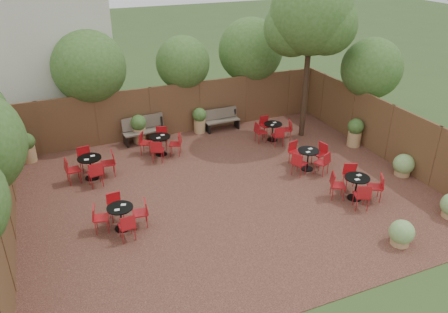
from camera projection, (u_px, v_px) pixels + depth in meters
name	position (u px, v px, depth m)	size (l,w,h in m)	color
ground	(228.00, 193.00, 13.50)	(80.00, 80.00, 0.00)	#354F23
courtyard_paving	(228.00, 193.00, 13.50)	(12.00, 10.00, 0.02)	#391D17
fence_back	(177.00, 109.00, 17.18)	(12.00, 0.08, 2.00)	brown
fence_left	(6.00, 207.00, 10.98)	(0.08, 10.00, 2.00)	brown
fence_right	(389.00, 133.00, 15.13)	(0.08, 10.00, 2.00)	brown
neighbour_building	(36.00, 25.00, 16.76)	(5.00, 4.00, 8.00)	beige
overhang_foliage	(143.00, 87.00, 14.04)	(15.59, 10.80, 2.68)	#30551B
courtyard_tree	(311.00, 19.00, 15.40)	(2.97, 2.91, 6.06)	black
park_bench_left	(144.00, 129.00, 16.59)	(1.65, 0.68, 0.99)	brown
park_bench_right	(222.00, 119.00, 17.70)	(1.40, 0.49, 0.86)	brown
bistro_tables	(218.00, 164.00, 14.29)	(8.55, 6.59, 0.85)	black
planters	(185.00, 131.00, 16.32)	(11.71, 3.99, 1.08)	#A88354
low_shrubs	(419.00, 196.00, 12.64)	(3.31, 3.47, 0.72)	#A88354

